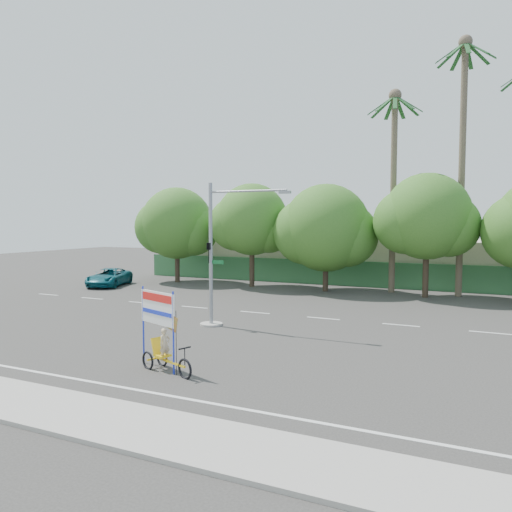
% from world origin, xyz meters
% --- Properties ---
extents(ground, '(120.00, 120.00, 0.00)m').
position_xyz_m(ground, '(0.00, 0.00, 0.00)').
color(ground, '#33302D').
rests_on(ground, ground).
extents(sidewalk_near, '(50.00, 2.40, 0.12)m').
position_xyz_m(sidewalk_near, '(0.00, -7.50, 0.06)').
color(sidewalk_near, gray).
rests_on(sidewalk_near, ground).
extents(fence, '(38.00, 0.08, 2.00)m').
position_xyz_m(fence, '(0.00, 21.50, 1.00)').
color(fence, '#336B3D').
rests_on(fence, ground).
extents(building_left, '(12.00, 8.00, 4.00)m').
position_xyz_m(building_left, '(-10.00, 26.00, 2.00)').
color(building_left, beige).
rests_on(building_left, ground).
extents(building_right, '(14.00, 8.00, 3.60)m').
position_xyz_m(building_right, '(8.00, 26.00, 1.80)').
color(building_right, beige).
rests_on(building_right, ground).
extents(tree_far_left, '(7.14, 6.00, 7.96)m').
position_xyz_m(tree_far_left, '(-14.05, 18.00, 4.76)').
color(tree_far_left, '#473828').
rests_on(tree_far_left, ground).
extents(tree_left, '(6.66, 5.60, 8.07)m').
position_xyz_m(tree_left, '(-7.05, 18.00, 5.06)').
color(tree_left, '#473828').
rests_on(tree_left, ground).
extents(tree_center, '(7.62, 6.40, 7.85)m').
position_xyz_m(tree_center, '(-1.05, 18.00, 4.47)').
color(tree_center, '#473828').
rests_on(tree_center, ground).
extents(tree_right, '(6.90, 5.80, 8.36)m').
position_xyz_m(tree_right, '(5.95, 18.00, 5.24)').
color(tree_right, '#473828').
rests_on(tree_right, ground).
extents(palm_tall, '(3.73, 3.79, 17.45)m').
position_xyz_m(palm_tall, '(8.00, 19.50, 10.46)').
color(palm_tall, '#70604C').
rests_on(palm_tall, ground).
extents(palm_short, '(3.73, 3.79, 14.45)m').
position_xyz_m(palm_short, '(3.50, 19.50, 8.86)').
color(palm_short, '#70604C').
rests_on(palm_short, ground).
extents(traffic_signal, '(4.72, 1.10, 7.00)m').
position_xyz_m(traffic_signal, '(-2.20, 3.98, 2.92)').
color(traffic_signal, gray).
rests_on(traffic_signal, ground).
extents(trike_billboard, '(2.74, 1.27, 2.85)m').
position_xyz_m(trike_billboard, '(-0.24, -3.17, 1.15)').
color(trike_billboard, black).
rests_on(trike_billboard, ground).
extents(pickup_truck, '(3.76, 5.46, 1.39)m').
position_xyz_m(pickup_truck, '(-17.39, 13.46, 0.69)').
color(pickup_truck, '#0E5662').
rests_on(pickup_truck, ground).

